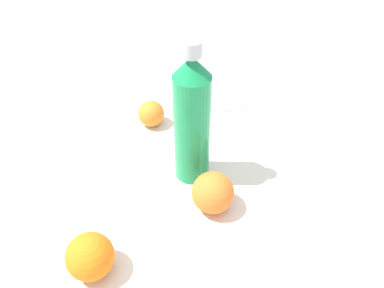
{
  "coord_description": "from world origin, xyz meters",
  "views": [
    {
      "loc": [
        -0.03,
        -0.55,
        0.59
      ],
      "look_at": [
        0.01,
        0.01,
        0.08
      ],
      "focal_mm": 36.45,
      "sensor_mm": 36.0,
      "label": 1
    }
  ],
  "objects": [
    {
      "name": "ground_plane",
      "position": [
        0.0,
        0.0,
        0.0
      ],
      "size": [
        2.4,
        2.4,
        0.0
      ],
      "primitive_type": "plane",
      "color": "silver"
    },
    {
      "name": "water_bottle",
      "position": [
        0.01,
        0.01,
        0.14
      ],
      "size": [
        0.07,
        0.07,
        0.3
      ],
      "rotation": [
        0.0,
        0.0,
        4.48
      ],
      "color": "#198C4C",
      "rests_on": "ground_plane"
    },
    {
      "name": "orange_0",
      "position": [
        0.04,
        -0.08,
        0.04
      ],
      "size": [
        0.08,
        0.08,
        0.08
      ],
      "primitive_type": "sphere",
      "color": "orange",
      "rests_on": "ground_plane"
    },
    {
      "name": "orange_1",
      "position": [
        -0.07,
        0.18,
        0.03
      ],
      "size": [
        0.06,
        0.06,
        0.06
      ],
      "primitive_type": "sphere",
      "color": "orange",
      "rests_on": "ground_plane"
    },
    {
      "name": "orange_2",
      "position": [
        -0.17,
        -0.2,
        0.04
      ],
      "size": [
        0.08,
        0.08,
        0.08
      ],
      "primitive_type": "sphere",
      "color": "orange",
      "rests_on": "ground_plane"
    },
    {
      "name": "folded_napkin",
      "position": [
        0.09,
        0.3,
        0.0
      ],
      "size": [
        0.17,
        0.17,
        0.01
      ],
      "primitive_type": "cube",
      "rotation": [
        0.0,
        0.0,
        0.05
      ],
      "color": "#99BFD8",
      "rests_on": "ground_plane"
    }
  ]
}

